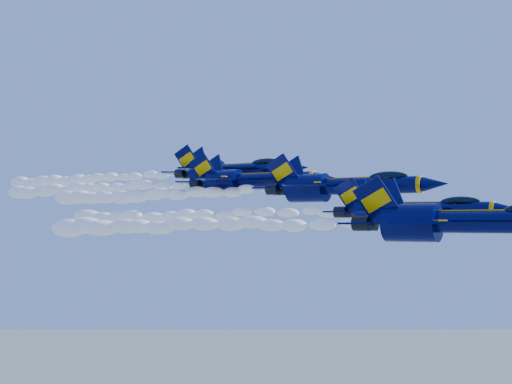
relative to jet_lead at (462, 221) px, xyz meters
The scene contains 10 objects.
jet_lead is the anchor object (origin of this frame).
smoke_trail_jet_lead 24.01m from the jet_lead, behind, with size 32.43×1.88×1.70m, color white.
jet_second 9.78m from the jet_lead, 130.17° to the left, with size 15.59×12.79×5.79m.
smoke_trail_jet_second 30.10m from the jet_lead, 165.69° to the left, with size 32.43×1.61×1.45m, color white.
jet_third 22.79m from the jet_lead, 136.72° to the left, with size 19.14×15.70×7.11m.
smoke_trail_jet_third 43.72m from the jet_lead, 159.27° to the left, with size 32.43×1.98×1.78m, color white.
jet_fourth 33.34m from the jet_lead, 148.68° to the left, with size 18.10×14.85×6.73m.
smoke_trail_jet_fourth 55.08m from the jet_lead, 161.78° to the left, with size 32.43×1.87×1.68m, color white.
jet_fifth 43.16m from the jet_lead, 145.94° to the left, with size 18.92×15.52×7.03m.
smoke_trail_jet_fifth 64.56m from the jet_lead, 158.16° to the left, with size 32.43×1.96×1.76m, color white.
Camera 1 is at (30.56, -58.27, 152.03)m, focal length 50.00 mm.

